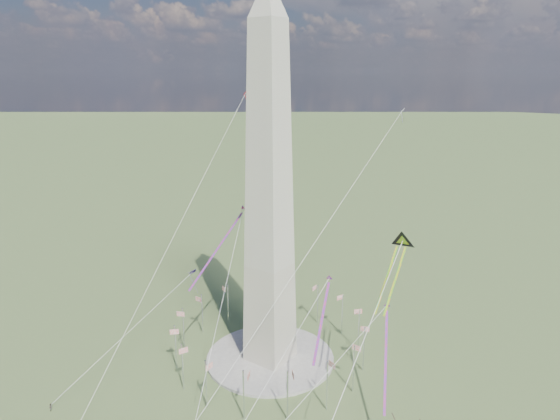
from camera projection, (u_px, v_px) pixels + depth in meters
The scene contains 12 objects.
ground at pixel (270, 359), 141.43m from camera, with size 2000.00×2000.00×0.00m, color #456030.
plaza at pixel (270, 358), 141.33m from camera, with size 36.00×36.00×0.80m, color #AEAA9F.
washington_monument at pixel (269, 195), 128.56m from camera, with size 15.56×15.56×100.00m.
flagpole_ring at pixel (270, 336), 139.48m from camera, with size 54.40×54.40×13.00m.
person_west at pixel (51, 407), 119.71m from camera, with size 0.92×0.72×1.90m, color gray.
kite_delta_black at pixel (401, 246), 113.84m from camera, with size 6.67×17.64×14.47m.
kite_diamond_purple at pixel (193, 275), 156.99m from camera, with size 1.94×2.89×8.58m.
kite_streamer_left at pixel (324, 308), 116.41m from camera, with size 7.84×18.68×13.37m.
kite_streamer_mid at pixel (226, 235), 132.14m from camera, with size 3.07×24.21×16.61m.
kite_streamer_right at pixel (386, 340), 120.49m from camera, with size 10.91×22.28×16.32m.
kite_small_red at pixel (246, 94), 170.28m from camera, with size 1.27×1.97×4.80m.
kite_small_white at pixel (402, 112), 151.35m from camera, with size 1.55×1.59×4.53m.
Camera 1 is at (73.90, -100.72, 78.70)m, focal length 32.00 mm.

